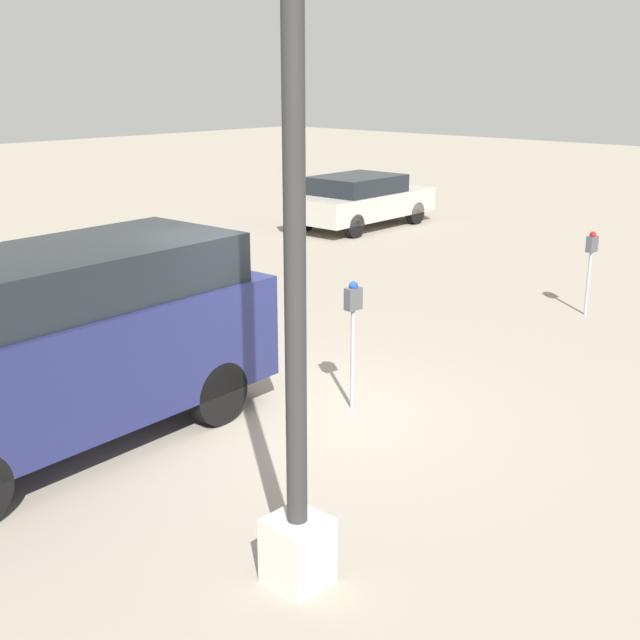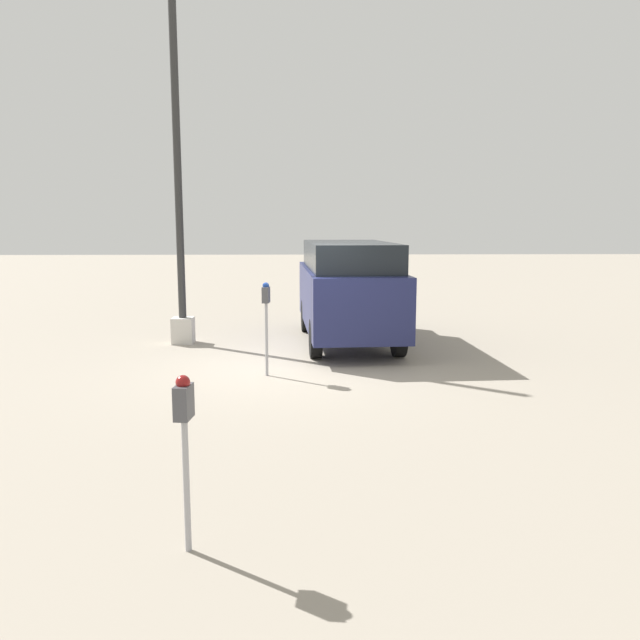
{
  "view_description": "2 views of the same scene",
  "coord_description": "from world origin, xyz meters",
  "px_view_note": "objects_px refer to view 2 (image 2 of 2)",
  "views": [
    {
      "loc": [
        6.2,
        6.15,
        3.82
      ],
      "look_at": [
        -0.45,
        0.0,
        1.05
      ],
      "focal_mm": 45.0,
      "sensor_mm": 36.0,
      "label": 1
    },
    {
      "loc": [
        -10.77,
        -0.2,
        2.52
      ],
      "look_at": [
        -0.86,
        -0.49,
        0.98
      ],
      "focal_mm": 35.0,
      "sensor_mm": 36.0,
      "label": 2
    }
  ],
  "objects_px": {
    "parking_meter_near": "(266,307)",
    "parking_meter_far": "(184,423)",
    "lamp_post": "(180,233)",
    "parked_van": "(348,288)"
  },
  "relations": [
    {
      "from": "parking_meter_near",
      "to": "parking_meter_far",
      "type": "distance_m",
      "value": 5.64
    },
    {
      "from": "lamp_post",
      "to": "parked_van",
      "type": "xyz_separation_m",
      "value": [
        -0.06,
        -3.49,
        -1.16
      ]
    },
    {
      "from": "parking_meter_far",
      "to": "parked_van",
      "type": "height_order",
      "value": "parked_van"
    },
    {
      "from": "parking_meter_near",
      "to": "parked_van",
      "type": "relative_size",
      "value": 0.32
    },
    {
      "from": "parking_meter_near",
      "to": "lamp_post",
      "type": "relative_size",
      "value": 0.23
    },
    {
      "from": "parking_meter_near",
      "to": "parked_van",
      "type": "height_order",
      "value": "parked_van"
    },
    {
      "from": "lamp_post",
      "to": "parked_van",
      "type": "bearing_deg",
      "value": -91.01
    },
    {
      "from": "lamp_post",
      "to": "parked_van",
      "type": "height_order",
      "value": "lamp_post"
    },
    {
      "from": "parking_meter_far",
      "to": "parked_van",
      "type": "distance_m",
      "value": 8.69
    },
    {
      "from": "lamp_post",
      "to": "parking_meter_far",
      "type": "bearing_deg",
      "value": -169.2
    }
  ]
}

